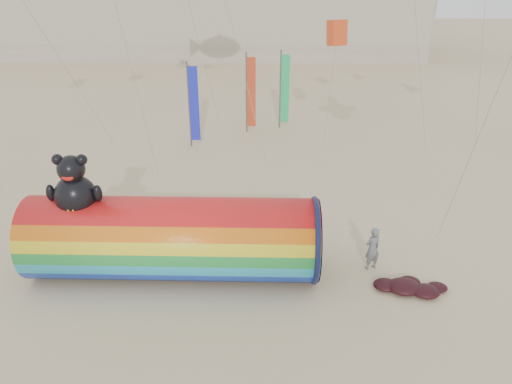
{
  "coord_description": "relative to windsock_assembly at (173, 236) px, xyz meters",
  "views": [
    {
      "loc": [
        0.95,
        -15.99,
        10.82
      ],
      "look_at": [
        0.5,
        1.5,
        2.4
      ],
      "focal_mm": 35.0,
      "sensor_mm": 36.0,
      "label": 1
    }
  ],
  "objects": [
    {
      "name": "kite_handler",
      "position": [
        7.34,
        0.51,
        -0.72
      ],
      "size": [
        0.75,
        0.66,
        1.74
      ],
      "primitive_type": "imported",
      "rotation": [
        0.0,
        0.0,
        3.61
      ],
      "color": "slate",
      "rests_on": "ground"
    },
    {
      "name": "ground",
      "position": [
        2.46,
        0.59,
        -1.59
      ],
      "size": [
        160.0,
        160.0,
        0.0
      ],
      "primitive_type": "plane",
      "color": "#CCB58C",
      "rests_on": "ground"
    },
    {
      "name": "fabric_bundle",
      "position": [
        8.45,
        -0.87,
        -1.42
      ],
      "size": [
        2.62,
        1.35,
        0.41
      ],
      "color": "#3A0A10",
      "rests_on": "ground"
    },
    {
      "name": "festival_banners",
      "position": [
        1.84,
        15.77,
        1.04
      ],
      "size": [
        6.16,
        3.9,
        5.2
      ],
      "color": "#59595E",
      "rests_on": "ground"
    },
    {
      "name": "windsock_assembly",
      "position": [
        0.0,
        0.0,
        0.0
      ],
      "size": [
        10.41,
        3.17,
        4.8
      ],
      "color": "red",
      "rests_on": "ground"
    }
  ]
}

